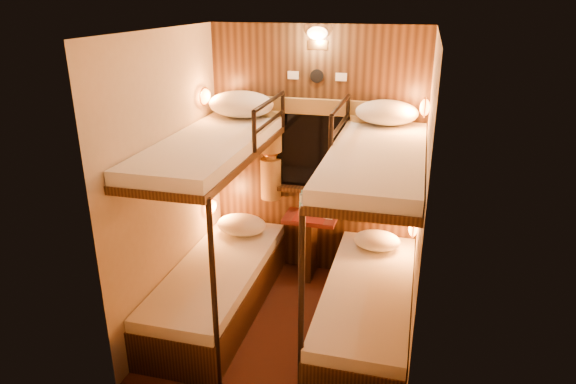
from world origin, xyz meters
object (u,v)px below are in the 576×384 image
(bunk_left, at_px, (217,253))
(table, at_px, (310,238))
(bottle_right, at_px, (326,207))
(bunk_right, at_px, (369,273))
(bottle_left, at_px, (303,204))

(bunk_left, xyz_separation_m, table, (0.65, 0.78, -0.14))
(bottle_right, bearing_deg, bunk_right, -57.03)
(bottle_right, bearing_deg, table, 179.72)
(bunk_right, distance_m, table, 1.02)
(bunk_right, xyz_separation_m, bottle_right, (-0.51, 0.78, 0.20))
(table, bearing_deg, bottle_right, -0.28)
(table, bearing_deg, bunk_right, -50.33)
(table, bearing_deg, bottle_left, 161.09)
(bunk_left, bearing_deg, bottle_right, 44.67)
(bunk_left, xyz_separation_m, bottle_left, (0.56, 0.81, 0.20))
(bunk_right, distance_m, bottle_right, 0.95)
(bunk_left, xyz_separation_m, bottle_right, (0.79, 0.78, 0.20))
(bunk_left, bearing_deg, table, 50.33)
(bunk_right, height_order, table, bunk_right)
(bunk_left, bearing_deg, bottle_left, 55.21)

